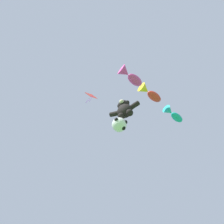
{
  "coord_description": "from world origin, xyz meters",
  "views": [
    {
      "loc": [
        3.08,
        1.7,
        1.06
      ],
      "look_at": [
        1.3,
        5.46,
        10.83
      ],
      "focal_mm": 24.0,
      "sensor_mm": 36.0,
      "label": 1
    }
  ],
  "objects_px": {
    "fish_kite_teal": "(173,114)",
    "soccer_ball_kite": "(119,125)",
    "teddy_bear_kite": "(124,109)",
    "diamond_kite": "(91,96)",
    "fish_kite_crimson": "(149,93)",
    "fish_kite_magenta": "(130,76)"
  },
  "relations": [
    {
      "from": "fish_kite_teal",
      "to": "soccer_ball_kite",
      "type": "bearing_deg",
      "value": -142.83
    },
    {
      "from": "teddy_bear_kite",
      "to": "fish_kite_teal",
      "type": "bearing_deg",
      "value": 42.25
    },
    {
      "from": "soccer_ball_kite",
      "to": "diamond_kite",
      "type": "distance_m",
      "value": 6.37
    },
    {
      "from": "soccer_ball_kite",
      "to": "fish_kite_teal",
      "type": "relative_size",
      "value": 0.47
    },
    {
      "from": "soccer_ball_kite",
      "to": "diamond_kite",
      "type": "xyz_separation_m",
      "value": [
        -2.28,
        -1.32,
        5.8
      ]
    },
    {
      "from": "teddy_bear_kite",
      "to": "diamond_kite",
      "type": "bearing_deg",
      "value": -157.48
    },
    {
      "from": "fish_kite_crimson",
      "to": "fish_kite_teal",
      "type": "height_order",
      "value": "fish_kite_crimson"
    },
    {
      "from": "fish_kite_teal",
      "to": "diamond_kite",
      "type": "bearing_deg",
      "value": -145.18
    },
    {
      "from": "fish_kite_teal",
      "to": "diamond_kite",
      "type": "height_order",
      "value": "diamond_kite"
    },
    {
      "from": "soccer_ball_kite",
      "to": "fish_kite_crimson",
      "type": "relative_size",
      "value": 0.43
    },
    {
      "from": "fish_kite_magenta",
      "to": "diamond_kite",
      "type": "relative_size",
      "value": 0.79
    },
    {
      "from": "teddy_bear_kite",
      "to": "fish_kite_teal",
      "type": "xyz_separation_m",
      "value": [
        3.77,
        3.43,
        2.39
      ]
    },
    {
      "from": "soccer_ball_kite",
      "to": "fish_kite_magenta",
      "type": "relative_size",
      "value": 0.46
    },
    {
      "from": "soccer_ball_kite",
      "to": "fish_kite_crimson",
      "type": "height_order",
      "value": "fish_kite_crimson"
    },
    {
      "from": "fish_kite_magenta",
      "to": "fish_kite_teal",
      "type": "bearing_deg",
      "value": 65.57
    },
    {
      "from": "teddy_bear_kite",
      "to": "fish_kite_magenta",
      "type": "bearing_deg",
      "value": -51.04
    },
    {
      "from": "teddy_bear_kite",
      "to": "fish_kite_teal",
      "type": "relative_size",
      "value": 1.11
    },
    {
      "from": "fish_kite_crimson",
      "to": "fish_kite_magenta",
      "type": "bearing_deg",
      "value": -114.09
    },
    {
      "from": "fish_kite_magenta",
      "to": "fish_kite_crimson",
      "type": "bearing_deg",
      "value": 65.91
    },
    {
      "from": "soccer_ball_kite",
      "to": "fish_kite_teal",
      "type": "height_order",
      "value": "fish_kite_teal"
    },
    {
      "from": "fish_kite_magenta",
      "to": "fish_kite_crimson",
      "type": "xyz_separation_m",
      "value": [
        1.09,
        2.44,
        1.0
      ]
    },
    {
      "from": "fish_kite_crimson",
      "to": "diamond_kite",
      "type": "height_order",
      "value": "diamond_kite"
    }
  ]
}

